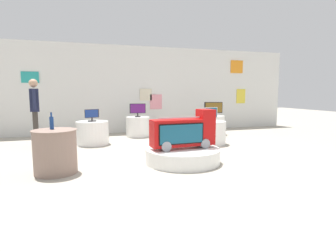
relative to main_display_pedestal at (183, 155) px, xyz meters
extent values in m
plane|color=#A8A091|center=(-0.03, -0.05, -0.14)|extent=(30.00, 30.00, 0.00)
cube|color=silver|center=(-0.03, 4.36, 1.30)|extent=(11.47, 0.10, 2.87)
cube|color=beige|center=(0.28, 4.29, 1.13)|extent=(0.41, 0.02, 0.40)
cube|color=orange|center=(3.77, 4.29, 2.15)|extent=(0.51, 0.02, 0.47)
cube|color=pink|center=(0.64, 4.29, 0.88)|extent=(0.42, 0.02, 0.50)
cube|color=yellow|center=(3.99, 4.29, 1.06)|extent=(0.37, 0.02, 0.53)
cube|color=teal|center=(-3.25, 4.29, 1.66)|extent=(0.49, 0.02, 0.33)
cylinder|color=white|center=(0.00, 0.00, 0.00)|extent=(1.44, 1.44, 0.28)
cylinder|color=gray|center=(-0.40, -0.02, 0.23)|extent=(0.21, 0.40, 0.19)
cylinder|color=gray|center=(0.40, 0.02, 0.23)|extent=(0.21, 0.40, 0.19)
cube|color=#B70F0F|center=(0.00, 0.00, 0.45)|extent=(1.26, 0.40, 0.51)
cube|color=#B70F0F|center=(0.48, 0.02, 0.79)|extent=(0.29, 0.35, 0.18)
cube|color=black|center=(-0.09, -0.18, 0.45)|extent=(0.89, 0.06, 0.39)
cube|color=navy|center=(-0.09, -0.18, 0.45)|extent=(0.85, 0.06, 0.35)
cube|color=#B2B2B7|center=(0.00, 0.00, 0.73)|extent=(1.00, 0.08, 0.02)
cylinder|color=white|center=(-1.58, 2.44, 0.16)|extent=(0.82, 0.82, 0.60)
cylinder|color=black|center=(-1.58, 2.44, 0.48)|extent=(0.22, 0.22, 0.02)
cylinder|color=black|center=(-1.58, 2.44, 0.52)|extent=(0.04, 0.04, 0.07)
cube|color=black|center=(-1.58, 2.44, 0.67)|extent=(0.36, 0.14, 0.22)
cube|color=navy|center=(-1.58, 2.42, 0.67)|extent=(0.33, 0.11, 0.19)
cylinder|color=white|center=(2.18, 3.00, 0.16)|extent=(0.73, 0.73, 0.60)
cylinder|color=black|center=(2.18, 3.00, 0.48)|extent=(0.18, 0.18, 0.02)
cylinder|color=black|center=(2.18, 3.00, 0.52)|extent=(0.04, 0.04, 0.07)
cube|color=black|center=(2.18, 3.00, 0.73)|extent=(0.56, 0.20, 0.35)
cube|color=brown|center=(2.18, 2.98, 0.73)|extent=(0.51, 0.16, 0.31)
cylinder|color=white|center=(-0.20, 3.34, 0.16)|extent=(0.71, 0.71, 0.60)
cylinder|color=black|center=(-0.20, 3.34, 0.48)|extent=(0.18, 0.18, 0.02)
cylinder|color=black|center=(-0.20, 3.34, 0.53)|extent=(0.04, 0.04, 0.09)
cube|color=black|center=(-0.20, 3.34, 0.72)|extent=(0.48, 0.10, 0.29)
cube|color=#561E6B|center=(-0.19, 3.32, 0.72)|extent=(0.44, 0.07, 0.26)
cylinder|color=white|center=(1.36, 1.55, 0.16)|extent=(0.79, 0.79, 0.60)
cylinder|color=black|center=(1.36, 1.55, 0.48)|extent=(0.21, 0.21, 0.02)
cylinder|color=black|center=(1.36, 1.55, 0.52)|extent=(0.04, 0.04, 0.07)
cube|color=silver|center=(1.36, 1.55, 0.69)|extent=(0.39, 0.09, 0.27)
cube|color=navy|center=(1.36, 1.52, 0.69)|extent=(0.35, 0.07, 0.24)
cylinder|color=gray|center=(-2.28, -0.02, 0.23)|extent=(0.69, 0.69, 0.74)
cylinder|color=gray|center=(-2.28, -0.02, 0.59)|extent=(0.72, 0.72, 0.02)
cylinder|color=navy|center=(-2.32, 0.05, 0.70)|extent=(0.07, 0.07, 0.21)
cylinder|color=navy|center=(-2.32, 0.05, 0.85)|extent=(0.03, 0.03, 0.07)
cylinder|color=#38332D|center=(-2.91, 2.46, 0.31)|extent=(0.12, 0.12, 0.89)
cylinder|color=#38332D|center=(-2.88, 2.26, 0.31)|extent=(0.12, 0.12, 0.89)
cube|color=#1E233F|center=(-2.89, 2.36, 1.02)|extent=(0.25, 0.40, 0.54)
sphere|color=tan|center=(-2.89, 2.36, 1.42)|extent=(0.20, 0.20, 0.20)
cylinder|color=#1E233F|center=(-2.93, 2.60, 1.05)|extent=(0.08, 0.08, 0.48)
cylinder|color=#1E233F|center=(-2.86, 2.12, 1.05)|extent=(0.08, 0.08, 0.48)
camera|label=1|loc=(-1.85, -4.85, 1.22)|focal=29.30mm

